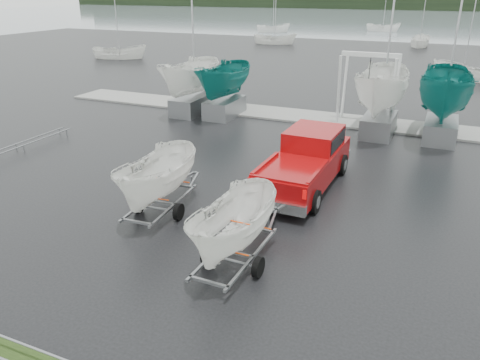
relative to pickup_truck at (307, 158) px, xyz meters
The scene contains 19 objects.
ground_plane 5.85m from the pickup_truck, 152.35° to the right, with size 120.00×120.00×0.00m, color black.
lake 97.47m from the pickup_truck, 92.99° to the left, with size 300.00×300.00×0.00m, color gray.
dock 11.57m from the pickup_truck, 116.20° to the left, with size 30.00×3.00×0.12m, color gray.
treeline 167.42m from the pickup_truck, 91.74° to the left, with size 300.00×8.00×6.00m, color black.
pickup_truck is the anchor object (origin of this frame).
trailer_hitched 6.94m from the pickup_truck, 91.38° to the right, with size 1.79×3.63×4.86m.
trailer_parked 6.40m from the pickup_truck, 130.22° to the right, with size 1.88×3.68×5.15m.
boat_hoist 10.47m from the pickup_truck, 86.75° to the left, with size 3.30×2.18×4.12m.
keelboat_0 13.25m from the pickup_truck, 140.11° to the left, with size 2.32×3.20×10.49m.
keelboat_1 11.76m from the pickup_truck, 132.21° to the left, with size 2.21×3.20×6.98m.
keelboat_2 9.02m from the pickup_truck, 78.74° to the left, with size 2.61×3.20×10.78m.
keelboat_3 10.36m from the pickup_truck, 60.99° to the left, with size 2.66×3.20×10.84m.
mast_rack_0 14.20m from the pickup_truck, behind, with size 0.56×6.50×0.06m.
moored_boat_0 39.94m from the pickup_truck, 137.73° to the left, with size 3.07×3.04×11.06m.
moored_boat_1 51.05m from the pickup_truck, 111.10° to the left, with size 2.78×2.74×11.04m.
moored_boat_2 29.04m from the pickup_truck, 78.13° to the left, with size 3.08×3.06×10.97m.
moored_boat_4 69.87m from the pickup_truck, 110.95° to the left, with size 3.14×3.12×11.03m.
moored_boat_5 75.12m from the pickup_truck, 95.51° to the left, with size 2.64×2.58×11.10m.
moored_boat_6 52.53m from the pickup_truck, 89.25° to the left, with size 2.40×2.46×11.03m.
Camera 1 is at (9.70, -14.70, 7.53)m, focal length 35.00 mm.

